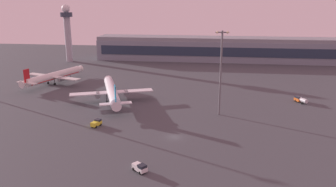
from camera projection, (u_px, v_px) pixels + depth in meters
name	position (u px, v px, depth m)	size (l,w,h in m)	color
ground_plane	(174.00, 137.00, 106.86)	(416.00, 416.00, 0.00)	#424449
terminal_building	(220.00, 49.00, 237.81)	(172.81, 22.40, 16.40)	gray
control_tower	(67.00, 29.00, 231.22)	(8.00, 8.00, 38.75)	#A8A8B2
airplane_mid_apron	(112.00, 92.00, 142.86)	(33.78, 42.85, 11.45)	white
airplane_terminal_side	(54.00, 76.00, 172.90)	(32.08, 40.78, 10.74)	silver
cargo_loader	(96.00, 123.00, 115.57)	(3.07, 4.53, 2.25)	yellow
fuel_truck	(301.00, 100.00, 141.91)	(4.79, 6.55, 2.35)	#D85919
maintenance_van	(140.00, 167.00, 85.11)	(4.42, 4.18, 2.25)	white
apron_light_central	(221.00, 69.00, 122.81)	(4.80, 0.90, 31.34)	slate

